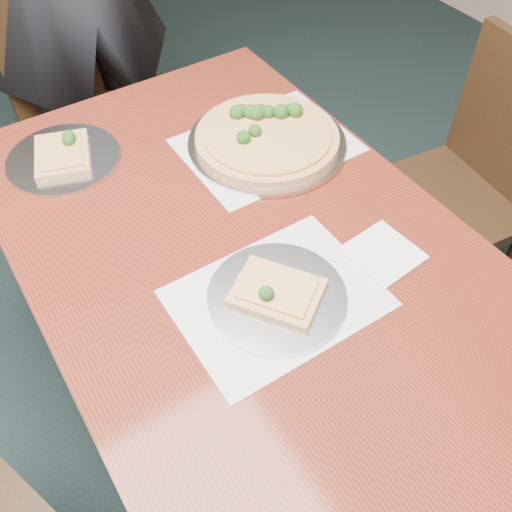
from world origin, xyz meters
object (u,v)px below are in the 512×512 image
pizza_pan (267,137)px  chair_right (468,180)px  dining_table (256,283)px  slice_plate_far (63,156)px  chair_far (85,103)px  slice_plate_near (277,295)px

pizza_pan → chair_right: bearing=-21.5°
dining_table → slice_plate_far: (-0.23, 0.53, 0.10)m
slice_plate_far → chair_far: bearing=68.4°
dining_table → chair_right: chair_right is taller
slice_plate_near → slice_plate_far: size_ratio=1.00×
slice_plate_near → pizza_pan: bearing=58.6°
dining_table → chair_right: size_ratio=1.65×
pizza_pan → slice_plate_far: pizza_pan is taller
dining_table → chair_right: 0.83m
pizza_pan → slice_plate_near: size_ratio=1.45×
dining_table → slice_plate_near: 0.16m
chair_right → slice_plate_near: chair_right is taller
chair_far → slice_plate_far: chair_far is taller
pizza_pan → slice_plate_near: bearing=-121.4°
chair_right → dining_table: bearing=-78.0°
slice_plate_near → slice_plate_far: 0.68m
chair_far → pizza_pan: 0.86m
chair_far → chair_right: 1.31m
pizza_pan → slice_plate_near: pizza_pan is taller
dining_table → chair_far: 1.11m
dining_table → chair_far: size_ratio=1.65×
slice_plate_far → slice_plate_near: bearing=-72.8°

